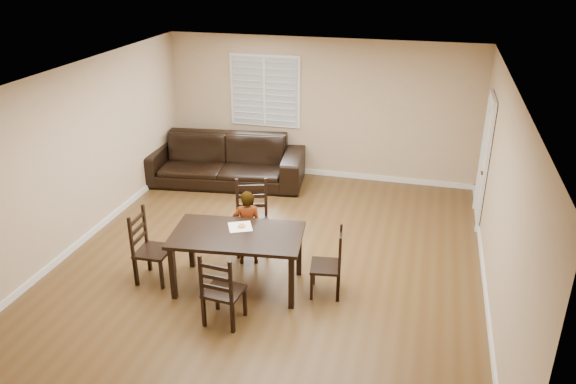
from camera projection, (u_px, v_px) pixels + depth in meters
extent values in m
plane|color=brown|center=(271.00, 261.00, 8.22)|extent=(7.00, 7.00, 0.00)
cube|color=tan|center=(321.00, 109.00, 10.77)|extent=(6.00, 0.04, 2.70)
cube|color=tan|center=(150.00, 333.00, 4.57)|extent=(6.00, 0.04, 2.70)
cube|color=tan|center=(77.00, 157.00, 8.36)|extent=(0.04, 7.00, 2.70)
cube|color=tan|center=(501.00, 199.00, 6.98)|extent=(0.04, 7.00, 2.70)
cube|color=white|center=(268.00, 78.00, 7.13)|extent=(6.00, 7.00, 0.04)
cube|color=white|center=(265.00, 91.00, 10.86)|extent=(1.40, 0.08, 1.40)
cube|color=white|center=(484.00, 162.00, 9.07)|extent=(0.06, 0.94, 2.05)
cylinder|color=#332114|center=(483.00, 173.00, 8.84)|extent=(0.06, 0.06, 0.02)
cube|color=white|center=(319.00, 172.00, 11.28)|extent=(6.00, 0.03, 0.10)
cube|color=white|center=(90.00, 234.00, 8.88)|extent=(0.03, 7.00, 0.10)
cube|color=white|center=(485.00, 287.00, 7.51)|extent=(0.03, 7.00, 0.10)
cube|color=black|center=(237.00, 235.00, 7.32)|extent=(1.80, 1.15, 0.05)
cube|color=black|center=(173.00, 273.00, 7.22)|extent=(0.08, 0.08, 0.75)
cube|color=black|center=(291.00, 282.00, 7.03)|extent=(0.08, 0.08, 0.75)
cube|color=black|center=(191.00, 243.00, 7.95)|extent=(0.08, 0.08, 0.75)
cube|color=black|center=(299.00, 251.00, 7.75)|extent=(0.08, 0.08, 0.75)
cube|color=black|center=(252.00, 223.00, 8.32)|extent=(0.61, 0.59, 0.04)
cube|color=black|center=(252.00, 212.00, 8.47)|extent=(0.48, 0.20, 1.10)
cube|color=black|center=(238.00, 244.00, 8.22)|extent=(0.06, 0.06, 0.45)
cube|color=black|center=(267.00, 243.00, 8.25)|extent=(0.06, 0.06, 0.45)
cube|color=black|center=(239.00, 232.00, 8.58)|extent=(0.06, 0.06, 0.45)
cube|color=black|center=(266.00, 231.00, 8.61)|extent=(0.06, 0.06, 0.45)
cube|color=black|center=(224.00, 291.00, 6.76)|extent=(0.48, 0.45, 0.04)
cube|color=black|center=(217.00, 295.00, 6.57)|extent=(0.44, 0.08, 0.98)
cube|color=black|center=(245.00, 302.00, 6.94)|extent=(0.04, 0.04, 0.40)
cube|color=black|center=(217.00, 296.00, 7.06)|extent=(0.04, 0.04, 0.40)
cube|color=black|center=(233.00, 318.00, 6.64)|extent=(0.04, 0.04, 0.40)
cube|color=black|center=(204.00, 312.00, 6.76)|extent=(0.04, 0.04, 0.40)
cube|color=black|center=(154.00, 251.00, 7.61)|extent=(0.45, 0.47, 0.04)
cube|color=black|center=(140.00, 245.00, 7.62)|extent=(0.06, 0.46, 1.03)
cube|color=black|center=(162.00, 275.00, 7.49)|extent=(0.04, 0.04, 0.42)
cube|color=black|center=(174.00, 260.00, 7.84)|extent=(0.04, 0.04, 0.42)
cube|color=black|center=(136.00, 272.00, 7.56)|extent=(0.04, 0.04, 0.42)
cube|color=black|center=(149.00, 257.00, 7.92)|extent=(0.04, 0.04, 0.42)
cube|color=black|center=(326.00, 266.00, 7.32)|extent=(0.45, 0.47, 0.04)
cube|color=black|center=(340.00, 263.00, 7.28)|extent=(0.09, 0.42, 0.94)
cube|color=black|center=(314.00, 272.00, 7.59)|extent=(0.04, 0.04, 0.38)
cube|color=black|center=(312.00, 287.00, 7.26)|extent=(0.04, 0.04, 0.38)
cube|color=black|center=(339.00, 273.00, 7.56)|extent=(0.04, 0.04, 0.38)
cube|color=black|center=(338.00, 289.00, 7.23)|extent=(0.04, 0.04, 0.38)
imported|color=gray|center=(247.00, 228.00, 7.97)|extent=(0.49, 0.40, 1.14)
cube|color=white|center=(240.00, 227.00, 7.49)|extent=(0.40, 0.40, 0.00)
torus|color=#DB9F4E|center=(242.00, 226.00, 7.48)|extent=(0.11, 0.11, 0.03)
torus|color=silver|center=(242.00, 225.00, 7.47)|extent=(0.10, 0.10, 0.02)
imported|color=black|center=(223.00, 160.00, 10.79)|extent=(3.19, 1.57, 0.90)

